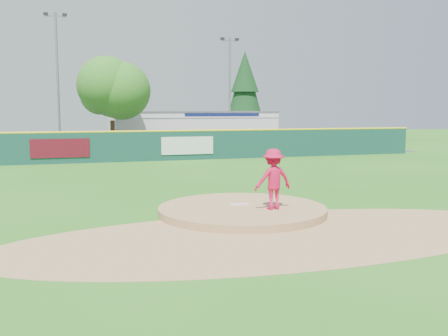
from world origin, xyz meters
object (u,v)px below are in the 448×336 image
object	(u,v)px
pitcher	(273,179)
van	(137,148)
deciduous_tree	(112,95)
conifer_tree	(245,90)
light_pole_right	(230,87)
pool_building_grp	(191,128)
light_pole_left	(58,76)

from	to	relation	value
pitcher	van	size ratio (longest dim) A/B	0.38
deciduous_tree	conifer_tree	size ratio (longest dim) A/B	0.77
conifer_tree	light_pole_right	xyz separation A→B (m)	(-4.00, -7.00, 0.00)
conifer_tree	van	bearing A→B (deg)	-131.68
pool_building_grp	deciduous_tree	world-z (taller)	deciduous_tree
van	pool_building_grp	xyz separation A→B (m)	(6.66, 11.34, 0.94)
light_pole_right	van	bearing A→B (deg)	-139.18
conifer_tree	light_pole_left	bearing A→B (deg)	-154.65
van	conifer_tree	world-z (taller)	conifer_tree
pitcher	light_pole_left	bearing A→B (deg)	-81.52
pitcher	conifer_tree	distance (m)	38.91
conifer_tree	deciduous_tree	bearing A→B (deg)	-143.75
pool_building_grp	light_pole_right	distance (m)	5.75
pitcher	light_pole_right	size ratio (longest dim) A/B	0.19
deciduous_tree	light_pole_right	bearing A→B (deg)	19.98
pitcher	pool_building_grp	world-z (taller)	pool_building_grp
pitcher	deciduous_tree	world-z (taller)	deciduous_tree
van	light_pole_left	distance (m)	9.86
pool_building_grp	light_pole_right	size ratio (longest dim) A/B	1.52
light_pole_left	light_pole_right	world-z (taller)	light_pole_left
pitcher	light_pole_right	bearing A→B (deg)	-110.76
deciduous_tree	light_pole_left	world-z (taller)	light_pole_left
van	deciduous_tree	world-z (taller)	deciduous_tree
pool_building_grp	light_pole_left	world-z (taller)	light_pole_left
conifer_tree	light_pole_right	world-z (taller)	light_pole_right
van	deciduous_tree	size ratio (longest dim) A/B	0.69
van	light_pole_right	distance (m)	13.64
light_pole_left	deciduous_tree	bearing A→B (deg)	-26.57
deciduous_tree	light_pole_left	bearing A→B (deg)	153.43
light_pole_left	van	bearing A→B (deg)	-49.89
van	pool_building_grp	bearing A→B (deg)	-21.40
conifer_tree	pool_building_grp	bearing A→B (deg)	-150.22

